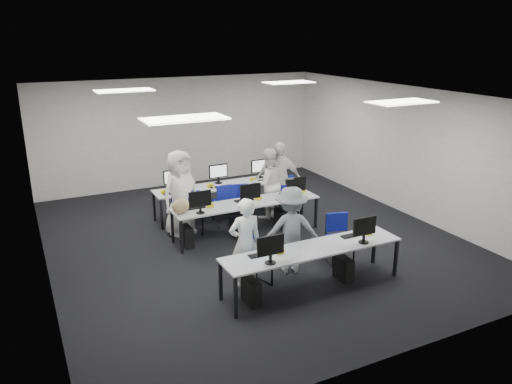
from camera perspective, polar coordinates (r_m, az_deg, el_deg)
name	(u,v)px	position (r m, az deg, el deg)	size (l,w,h in m)	color
room	(251,170)	(10.13, -0.62, 2.58)	(9.00, 9.02, 3.00)	black
ceiling_panels	(250,96)	(9.84, -0.64, 10.95)	(5.20, 4.60, 0.02)	white
desk_front	(313,251)	(8.43, 6.53, -6.71)	(3.20, 0.70, 0.73)	#B7BABC
desk_mid	(247,205)	(10.54, -1.07, -1.46)	(3.20, 0.70, 0.73)	#B7BABC
desk_back	(221,187)	(11.76, -3.98, 0.56)	(3.20, 0.70, 0.73)	#B7BABC
equipment_front	(303,271)	(8.46, 5.41, -8.99)	(2.51, 0.41, 1.19)	#0C5A9E
equipment_mid	(239,221)	(10.56, -1.96, -3.30)	(2.91, 0.41, 1.19)	white
equipment_back	(229,199)	(11.95, -3.13, -0.77)	(2.91, 0.41, 1.19)	white
chair_0	(256,271)	(8.64, -0.04, -9.04)	(0.52, 0.54, 0.82)	navy
chair_1	(339,247)	(9.59, 9.47, -6.25)	(0.55, 0.58, 0.91)	navy
chair_2	(192,220)	(10.91, -7.30, -3.18)	(0.52, 0.55, 0.88)	navy
chair_3	(241,213)	(11.24, -1.76, -2.37)	(0.53, 0.56, 0.90)	navy
chair_4	(286,206)	(11.63, 3.48, -1.56)	(0.59, 0.62, 0.97)	navy
chair_5	(179,218)	(11.07, -8.79, -2.93)	(0.44, 0.48, 0.88)	navy
chair_6	(225,211)	(11.32, -3.61, -2.13)	(0.53, 0.57, 0.96)	navy
chair_7	(277,205)	(11.79, 2.42, -1.48)	(0.43, 0.47, 0.85)	navy
handbag	(181,206)	(9.96, -8.59, -1.63)	(0.37, 0.23, 0.30)	#94714C
student_0	(245,243)	(8.40, -1.24, -5.85)	(0.58, 0.38, 1.58)	white
student_1	(268,184)	(11.49, 1.37, 0.96)	(0.81, 0.63, 1.66)	white
student_2	(180,193)	(10.64, -8.64, -0.12)	(0.90, 0.59, 1.84)	white
student_3	(278,180)	(11.59, 2.59, 1.42)	(1.04, 0.43, 1.78)	white
photographer	(291,230)	(8.92, 4.01, -4.38)	(1.03, 0.59, 1.60)	gray
dslr_camera	(290,181)	(8.80, 3.88, 1.22)	(0.14, 0.18, 0.10)	black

